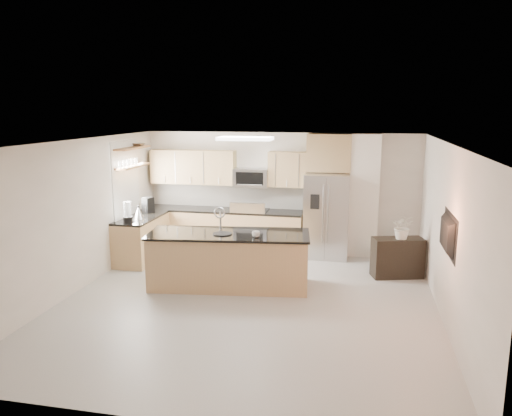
% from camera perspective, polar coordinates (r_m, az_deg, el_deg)
% --- Properties ---
extents(floor, '(6.50, 6.50, 0.00)m').
position_cam_1_polar(floor, '(8.28, -0.96, -10.74)').
color(floor, '#AEABA5').
rests_on(floor, ground).
extents(ceiling, '(6.00, 6.50, 0.02)m').
position_cam_1_polar(ceiling, '(7.69, -1.02, 7.52)').
color(ceiling, white).
rests_on(ceiling, wall_back).
extents(wall_back, '(6.00, 0.02, 2.60)m').
position_cam_1_polar(wall_back, '(11.02, 2.75, 1.85)').
color(wall_back, silver).
rests_on(wall_back, floor).
extents(wall_front, '(6.00, 0.02, 2.60)m').
position_cam_1_polar(wall_front, '(4.91, -9.55, -10.48)').
color(wall_front, silver).
rests_on(wall_front, floor).
extents(wall_left, '(0.02, 6.50, 2.60)m').
position_cam_1_polar(wall_left, '(9.02, -19.92, -0.94)').
color(wall_left, silver).
rests_on(wall_left, floor).
extents(wall_right, '(0.02, 6.50, 2.60)m').
position_cam_1_polar(wall_right, '(7.81, 21.05, -2.85)').
color(wall_right, silver).
rests_on(wall_right, floor).
extents(back_counter, '(3.55, 0.66, 1.44)m').
position_cam_1_polar(back_counter, '(11.13, -3.79, -2.41)').
color(back_counter, tan).
rests_on(back_counter, floor).
extents(left_counter, '(0.66, 1.50, 0.92)m').
position_cam_1_polar(left_counter, '(10.64, -12.93, -3.39)').
color(left_counter, tan).
rests_on(left_counter, floor).
extents(range, '(0.76, 0.64, 1.14)m').
position_cam_1_polar(range, '(10.97, -0.66, -2.58)').
color(range, black).
rests_on(range, floor).
extents(upper_cabinets, '(3.50, 0.33, 0.75)m').
position_cam_1_polar(upper_cabinets, '(11.06, -4.06, 4.62)').
color(upper_cabinets, tan).
rests_on(upper_cabinets, wall_back).
extents(microwave, '(0.76, 0.40, 0.40)m').
position_cam_1_polar(microwave, '(10.88, -0.53, 3.50)').
color(microwave, '#AEAFB1').
rests_on(microwave, upper_cabinets).
extents(refrigerator, '(0.92, 0.78, 1.78)m').
position_cam_1_polar(refrigerator, '(10.61, 8.07, -0.87)').
color(refrigerator, '#AEAFB1').
rests_on(refrigerator, floor).
extents(partition_column, '(0.60, 0.30, 2.60)m').
position_cam_1_polar(partition_column, '(10.74, 12.26, 1.36)').
color(partition_column, white).
rests_on(partition_column, floor).
extents(window, '(0.04, 1.15, 1.65)m').
position_cam_1_polar(window, '(10.54, -14.71, 2.99)').
color(window, white).
rests_on(window, wall_left).
extents(shelf_lower, '(0.30, 1.20, 0.04)m').
position_cam_1_polar(shelf_lower, '(10.54, -13.93, 4.67)').
color(shelf_lower, olive).
rests_on(shelf_lower, wall_left).
extents(shelf_upper, '(0.30, 1.20, 0.04)m').
position_cam_1_polar(shelf_upper, '(10.50, -14.02, 6.68)').
color(shelf_upper, olive).
rests_on(shelf_upper, wall_left).
extents(ceiling_fixture, '(1.00, 0.50, 0.06)m').
position_cam_1_polar(ceiling_fixture, '(9.34, -1.24, 7.94)').
color(ceiling_fixture, white).
rests_on(ceiling_fixture, ceiling).
extents(island, '(2.92, 1.36, 1.39)m').
position_cam_1_polar(island, '(8.86, -3.11, -5.91)').
color(island, tan).
rests_on(island, floor).
extents(credenza, '(1.00, 0.63, 0.74)m').
position_cam_1_polar(credenza, '(9.72, 15.86, -5.47)').
color(credenza, black).
rests_on(credenza, floor).
extents(cup, '(0.14, 0.14, 0.11)m').
position_cam_1_polar(cup, '(8.42, -0.00, -3.02)').
color(cup, silver).
rests_on(cup, island).
extents(platter, '(0.38, 0.38, 0.02)m').
position_cam_1_polar(platter, '(8.66, -3.86, -2.95)').
color(platter, black).
rests_on(platter, island).
extents(blender, '(0.18, 0.18, 0.42)m').
position_cam_1_polar(blender, '(9.99, -14.47, -0.64)').
color(blender, black).
rests_on(blender, left_counter).
extents(kettle, '(0.22, 0.22, 0.28)m').
position_cam_1_polar(kettle, '(10.31, -13.28, -0.55)').
color(kettle, '#AEAFB1').
rests_on(kettle, left_counter).
extents(coffee_maker, '(0.24, 0.26, 0.33)m').
position_cam_1_polar(coffee_maker, '(10.89, -12.24, 0.30)').
color(coffee_maker, black).
rests_on(coffee_maker, left_counter).
extents(bowl, '(0.39, 0.39, 0.08)m').
position_cam_1_polar(bowl, '(10.80, -13.25, 7.15)').
color(bowl, '#AEAFB1').
rests_on(bowl, shelf_upper).
extents(flower_vase, '(0.70, 0.63, 0.70)m').
position_cam_1_polar(flower_vase, '(9.51, 16.49, -1.40)').
color(flower_vase, beige).
rests_on(flower_vase, credenza).
extents(television, '(0.14, 1.08, 0.62)m').
position_cam_1_polar(television, '(7.59, 20.64, -2.83)').
color(television, black).
rests_on(television, wall_right).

